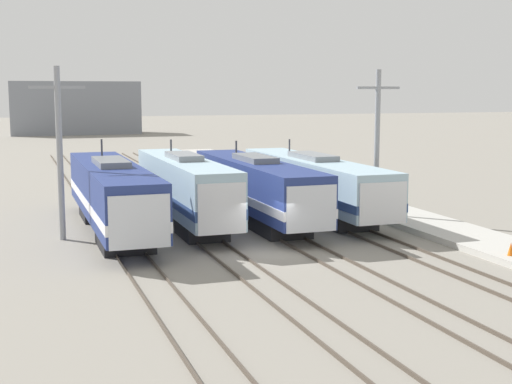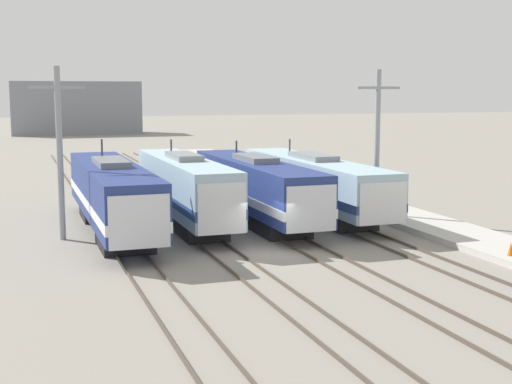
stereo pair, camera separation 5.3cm
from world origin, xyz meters
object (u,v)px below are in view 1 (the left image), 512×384
at_px(locomotive_far_right, 316,184).
at_px(traffic_cone, 511,249).
at_px(locomotive_center_left, 186,189).
at_px(locomotive_far_left, 113,196).
at_px(locomotive_center_right, 258,188).
at_px(catenary_tower_left, 60,150).
at_px(catenary_tower_right, 377,142).

xyz_separation_m(locomotive_far_right, traffic_cone, (3.43, -15.10, -1.40)).
relative_size(locomotive_center_left, locomotive_far_right, 0.86).
relative_size(locomotive_far_left, locomotive_far_right, 0.99).
bearing_deg(locomotive_far_left, locomotive_center_right, 3.71).
bearing_deg(locomotive_center_right, locomotive_far_left, -176.29).
bearing_deg(catenary_tower_left, catenary_tower_right, 0.00).
height_order(locomotive_center_left, locomotive_far_right, locomotive_center_left).
bearing_deg(locomotive_far_right, traffic_cone, -77.18).
bearing_deg(locomotive_far_right, locomotive_center_right, -164.09).
bearing_deg(locomotive_far_left, catenary_tower_left, -163.92).
distance_m(catenary_tower_right, traffic_cone, 13.14).
bearing_deg(locomotive_center_left, locomotive_center_right, -3.59).
bearing_deg(locomotive_far_left, traffic_cone, -38.21).
distance_m(locomotive_center_left, traffic_cone, 18.83).
relative_size(locomotive_far_right, traffic_cone, 29.46).
bearing_deg(catenary_tower_left, locomotive_center_right, 6.82).
distance_m(locomotive_center_right, traffic_cone, 15.99).
height_order(locomotive_center_left, catenary_tower_left, catenary_tower_left).
relative_size(locomotive_far_left, catenary_tower_left, 1.99).
height_order(locomotive_far_left, catenary_tower_left, catenary_tower_left).
xyz_separation_m(catenary_tower_right, traffic_cone, (0.49, -12.41, -4.28)).
bearing_deg(locomotive_center_left, locomotive_far_left, -169.11).
bearing_deg(traffic_cone, locomotive_center_right, 119.74).
distance_m(catenary_tower_left, catenary_tower_right, 19.24).
height_order(locomotive_center_left, catenary_tower_right, catenary_tower_right).
height_order(locomotive_far_right, catenary_tower_left, catenary_tower_left).
xyz_separation_m(locomotive_far_right, catenary_tower_right, (2.95, -2.69, 2.88)).
xyz_separation_m(locomotive_center_left, catenary_tower_right, (11.88, -1.69, 2.71)).
xyz_separation_m(locomotive_center_right, traffic_cone, (7.90, -13.83, -1.46)).
height_order(locomotive_far_right, catenary_tower_right, catenary_tower_right).
distance_m(locomotive_far_right, traffic_cone, 15.55).
xyz_separation_m(locomotive_far_left, catenary_tower_right, (16.34, -0.83, 2.77)).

